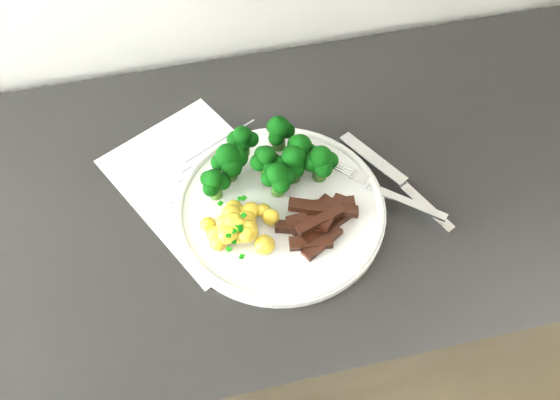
# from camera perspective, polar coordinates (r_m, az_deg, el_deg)

# --- Properties ---
(counter) EXTENTS (2.33, 0.58, 0.87)m
(counter) POSITION_cam_1_polar(r_m,az_deg,el_deg) (1.29, -0.87, -10.63)
(counter) COLOR black
(counter) RESTS_ON ground
(recipe_paper) EXTENTS (0.31, 0.35, 0.00)m
(recipe_paper) POSITION_cam_1_polar(r_m,az_deg,el_deg) (0.93, -7.16, 1.45)
(recipe_paper) COLOR white
(recipe_paper) RESTS_ON counter
(plate) EXTENTS (0.30, 0.30, 0.02)m
(plate) POSITION_cam_1_polar(r_m,az_deg,el_deg) (0.88, 0.00, -0.78)
(plate) COLOR white
(plate) RESTS_ON counter
(broccoli) EXTENTS (0.20, 0.12, 0.07)m
(broccoli) POSITION_cam_1_polar(r_m,az_deg,el_deg) (0.88, -0.71, 3.86)
(broccoli) COLOR #315C1C
(broccoli) RESTS_ON plate
(potatoes) EXTENTS (0.11, 0.11, 0.04)m
(potatoes) POSITION_cam_1_polar(r_m,az_deg,el_deg) (0.85, -3.89, -2.39)
(potatoes) COLOR gold
(potatoes) RESTS_ON plate
(beef_strips) EXTENTS (0.12, 0.10, 0.03)m
(beef_strips) POSITION_cam_1_polar(r_m,az_deg,el_deg) (0.86, 3.58, -1.90)
(beef_strips) COLOR black
(beef_strips) RESTS_ON plate
(fork) EXTENTS (0.14, 0.14, 0.02)m
(fork) POSITION_cam_1_polar(r_m,az_deg,el_deg) (0.90, 10.15, 0.63)
(fork) COLOR silver
(fork) RESTS_ON plate
(knife) EXTENTS (0.12, 0.21, 0.02)m
(knife) POSITION_cam_1_polar(r_m,az_deg,el_deg) (0.92, 11.88, 0.70)
(knife) COLOR silver
(knife) RESTS_ON plate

